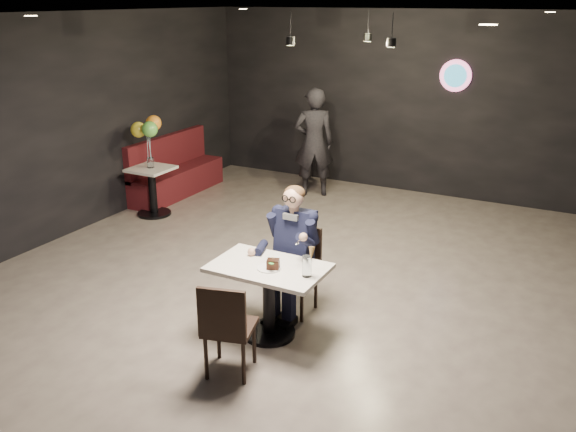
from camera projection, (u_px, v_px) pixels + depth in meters
The scene contains 17 objects.
floor at pixel (276, 293), 6.91m from camera, with size 9.00×9.00×0.00m, color gray.
wall_sign at pixel (456, 76), 9.61m from camera, with size 0.50×0.06×0.50m, color pink, non-canonical shape.
pendant_lights at pixel (351, 22), 7.60m from camera, with size 1.40×1.20×0.36m, color black.
main_table at pixel (269, 301), 5.95m from camera, with size 1.10×0.70×0.75m, color white.
chair_far at pixel (295, 272), 6.38m from camera, with size 0.42×0.46×0.92m, color black.
chair_near at pixel (230, 325), 5.34m from camera, with size 0.42×0.46×0.92m, color black.
seated_man at pixel (295, 249), 6.29m from camera, with size 0.60×0.80×1.44m, color black.
dessert_plate at pixel (269, 268), 5.76m from camera, with size 0.23×0.23×0.01m, color white.
cake_slice at pixel (273, 264), 5.73m from camera, with size 0.12×0.09×0.08m, color black.
mint_leaf at pixel (271, 263), 5.65m from camera, with size 0.05×0.04×0.01m, color green.
sundae_glass at pixel (307, 266), 5.57m from camera, with size 0.09×0.09×0.20m, color silver.
wafer_cone at pixel (311, 253), 5.50m from camera, with size 0.06×0.06×0.12m, color tan.
booth_bench at pixel (177, 166), 10.21m from camera, with size 0.50×1.99×1.00m, color #430E15.
side_table at pixel (153, 192), 9.29m from camera, with size 0.59×0.59×0.74m, color white.
balloon_vase at pixel (150, 163), 9.14m from camera, with size 0.10×0.10×0.15m, color silver.
balloon_bunch at pixel (148, 135), 9.00m from camera, with size 0.42×0.42×0.70m, color yellow.
passerby at pixel (314, 143), 10.07m from camera, with size 0.66×0.43×1.80m, color black.
Camera 1 is at (3.00, -5.43, 3.17)m, focal length 38.00 mm.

